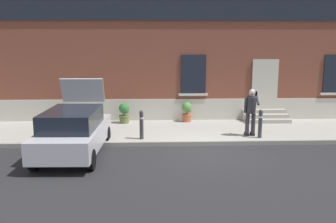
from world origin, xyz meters
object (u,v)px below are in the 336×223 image
planter_terracotta (187,111)px  bollard_near_person (260,123)px  hatchback_car_silver (74,131)px  person_on_phone (251,109)px  planter_charcoal (59,114)px  bollard_far_left (142,124)px  planter_olive (124,113)px

planter_terracotta → bollard_near_person: bearing=-50.2°
hatchback_car_silver → person_on_phone: hatchback_car_silver is taller
hatchback_car_silver → planter_charcoal: hatchback_car_silver is taller
person_on_phone → planter_terracotta: size_ratio=2.04×
bollard_far_left → person_on_phone: size_ratio=0.60×
bollard_far_left → planter_olive: 2.82m
planter_olive → planter_terracotta: bearing=3.8°
hatchback_car_silver → person_on_phone: 6.33m
hatchback_car_silver → planter_terracotta: (3.99, 4.21, -0.19)m
bollard_near_person → person_on_phone: person_on_phone is taller
bollard_far_left → planter_olive: (-0.83, 2.69, -0.11)m
planter_olive → bollard_near_person: bearing=-27.7°
bollard_near_person → planter_terracotta: bearing=129.8°
planter_olive → planter_terracotta: 2.73m
person_on_phone → bollard_far_left: bearing=-176.7°
hatchback_car_silver → planter_olive: hatchback_car_silver is taller
bollard_near_person → planter_terracotta: 3.74m
hatchback_car_silver → bollard_far_left: hatchback_car_silver is taller
person_on_phone → planter_terracotta: (-2.11, 2.58, -0.55)m
planter_terracotta → person_on_phone: bearing=-50.7°
bollard_near_person → planter_terracotta: (-2.39, 2.87, -0.11)m
hatchback_car_silver → bollard_near_person: 6.52m
planter_charcoal → planter_olive: same height
bollard_far_left → person_on_phone: person_on_phone is taller
bollard_near_person → bollard_far_left: 4.29m
bollard_near_person → bollard_far_left: same height
bollard_near_person → planter_terracotta: bollard_near_person is taller
person_on_phone → planter_charcoal: 7.92m
planter_olive → planter_charcoal: bearing=-177.6°
bollard_near_person → hatchback_car_silver: bearing=-168.1°
bollard_near_person → bollard_far_left: size_ratio=1.00×
person_on_phone → bollard_near_person: bearing=-46.7°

